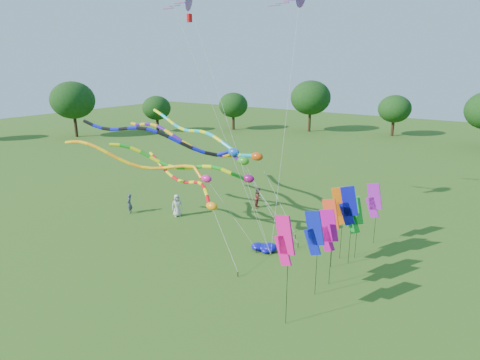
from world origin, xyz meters
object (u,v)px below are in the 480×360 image
Objects in this scene: tube_kite_orange at (150,163)px; person_b at (130,204)px; blue_nylon_heap at (261,248)px; person_c at (258,198)px; tube_kite_red at (190,185)px; person_a at (177,205)px.

person_b is (-4.97, 2.12, -4.52)m from tube_kite_orange.
person_c is at bearing 122.81° from blue_nylon_heap.
tube_kite_red reaches higher than person_c.
tube_kite_red is at bearing -168.41° from blue_nylon_heap.
person_c is (3.01, 9.18, -4.47)m from tube_kite_orange.
tube_kite_orange is (-2.45, -1.17, 1.42)m from tube_kite_red.
person_b is at bearing 151.12° from person_a.
tube_kite_red is 6.31× the size of person_c.
tube_kite_orange is at bearing 149.84° from person_c.
person_b is at bearing 119.50° from person_c.
person_b is (-12.48, -0.08, 0.56)m from blue_nylon_heap.
person_c reaches higher than blue_nylon_heap.
tube_kite_red is 6.70× the size of person_b.
tube_kite_orange reaches higher than tube_kite_red.
person_c reaches higher than person_b.
tube_kite_red is at bearing 11.87° from tube_kite_orange.
blue_nylon_heap is at bearing 2.77° from tube_kite_orange.
person_b is 0.94× the size of person_c.
person_c is at bearing 109.30° from tube_kite_red.
tube_kite_orange reaches higher than person_c.
tube_kite_red is 8.59m from person_c.
person_c is at bearing 58.24° from tube_kite_orange.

